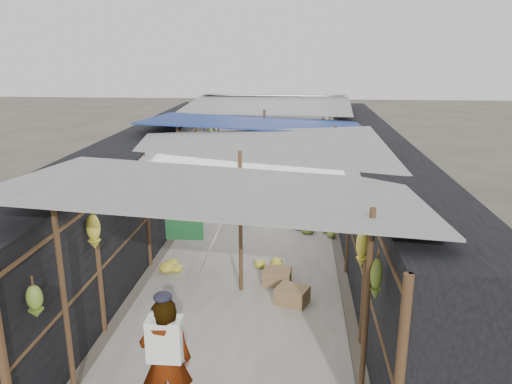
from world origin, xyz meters
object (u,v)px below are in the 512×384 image
(shopper_blue, at_px, (247,181))
(vendor_seated, at_px, (326,212))
(vendor_elderly, at_px, (166,361))
(crate_near, at_px, (292,296))
(black_basin, at_px, (304,224))

(shopper_blue, bearing_deg, vendor_seated, -27.60)
(vendor_elderly, relative_size, shopper_blue, 0.97)
(crate_near, height_order, vendor_elderly, vendor_elderly)
(vendor_elderly, distance_m, vendor_seated, 7.26)
(vendor_elderly, distance_m, shopper_blue, 8.08)
(shopper_blue, relative_size, vendor_seated, 2.17)
(crate_near, xyz_separation_m, vendor_seated, (0.76, 3.97, 0.23))
(crate_near, height_order, shopper_blue, shopper_blue)
(vendor_elderly, bearing_deg, black_basin, -114.79)
(vendor_seated, bearing_deg, black_basin, -112.79)
(black_basin, bearing_deg, vendor_elderly, -103.43)
(vendor_elderly, xyz_separation_m, shopper_blue, (0.09, 8.08, 0.03))
(black_basin, distance_m, vendor_seated, 0.61)
(crate_near, distance_m, vendor_elderly, 3.33)
(crate_near, distance_m, shopper_blue, 5.34)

